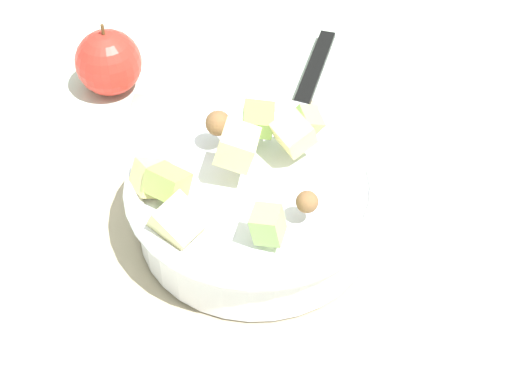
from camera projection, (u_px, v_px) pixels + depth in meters
name	position (u px, v px, depth m)	size (l,w,h in m)	color
ground_plane	(270.00, 239.00, 0.70)	(2.40, 2.40, 0.00)	silver
placemat	(270.00, 237.00, 0.70)	(0.41, 0.33, 0.01)	tan
salad_bowl	(255.00, 198.00, 0.68)	(0.24, 0.24, 0.11)	white
serving_spoon	(304.00, 97.00, 0.83)	(0.20, 0.07, 0.01)	black
whole_apple	(108.00, 62.00, 0.84)	(0.07, 0.07, 0.09)	red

